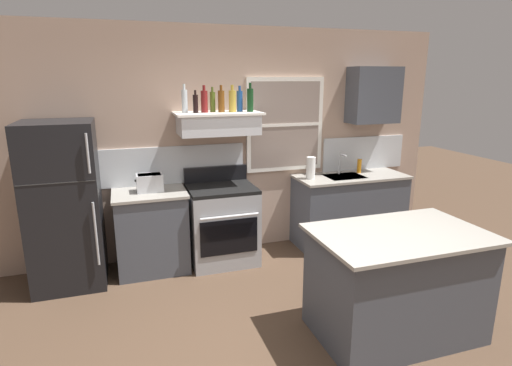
{
  "coord_description": "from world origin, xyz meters",
  "views": [
    {
      "loc": [
        -1.29,
        -2.6,
        2.13
      ],
      "look_at": [
        -0.05,
        1.2,
        1.1
      ],
      "focal_mm": 29.08,
      "sensor_mm": 36.0,
      "label": 1
    }
  ],
  "objects_px": {
    "toaster": "(150,182)",
    "bottle_clear_tall": "(185,101)",
    "paper_towel_roll": "(311,168)",
    "bottle_champagne_gold_foil": "(232,101)",
    "bottle_amber_wine": "(221,101)",
    "bottle_red_label_wine": "(204,101)",
    "refrigerator": "(64,205)",
    "bottle_blue_liqueur": "(240,101)",
    "bottle_dark_green_wine": "(250,100)",
    "kitchen_island": "(396,283)",
    "bottle_olive_oil_square": "(213,101)",
    "dish_soap_bottle": "(359,166)",
    "bottle_balsamic_dark": "(196,103)",
    "stove_range": "(222,224)"
  },
  "relations": [
    {
      "from": "toaster",
      "to": "bottle_clear_tall",
      "type": "bearing_deg",
      "value": 10.17
    },
    {
      "from": "bottle_clear_tall",
      "to": "paper_towel_roll",
      "type": "bearing_deg",
      "value": -3.79
    },
    {
      "from": "bottle_champagne_gold_foil",
      "to": "bottle_clear_tall",
      "type": "bearing_deg",
      "value": 172.64
    },
    {
      "from": "toaster",
      "to": "bottle_amber_wine",
      "type": "relative_size",
      "value": 1.01
    },
    {
      "from": "toaster",
      "to": "bottle_red_label_wine",
      "type": "xyz_separation_m",
      "value": [
        0.64,
        0.04,
        0.86
      ]
    },
    {
      "from": "refrigerator",
      "to": "paper_towel_roll",
      "type": "bearing_deg",
      "value": 1.24
    },
    {
      "from": "refrigerator",
      "to": "bottle_blue_liqueur",
      "type": "xyz_separation_m",
      "value": [
        1.91,
        0.12,
        1.01
      ]
    },
    {
      "from": "bottle_clear_tall",
      "to": "bottle_dark_green_wine",
      "type": "bearing_deg",
      "value": -7.73
    },
    {
      "from": "paper_towel_roll",
      "to": "kitchen_island",
      "type": "bearing_deg",
      "value": -92.77
    },
    {
      "from": "refrigerator",
      "to": "bottle_champagne_gold_foil",
      "type": "xyz_separation_m",
      "value": [
        1.81,
        0.09,
        1.01
      ]
    },
    {
      "from": "bottle_amber_wine",
      "to": "paper_towel_roll",
      "type": "height_order",
      "value": "bottle_amber_wine"
    },
    {
      "from": "bottle_olive_oil_square",
      "to": "bottle_blue_liqueur",
      "type": "distance_m",
      "value": 0.3
    },
    {
      "from": "dish_soap_bottle",
      "to": "bottle_dark_green_wine",
      "type": "bearing_deg",
      "value": -176.29
    },
    {
      "from": "bottle_blue_liqueur",
      "to": "refrigerator",
      "type": "bearing_deg",
      "value": -176.3
    },
    {
      "from": "paper_towel_roll",
      "to": "dish_soap_bottle",
      "type": "height_order",
      "value": "paper_towel_roll"
    },
    {
      "from": "dish_soap_bottle",
      "to": "bottle_red_label_wine",
      "type": "bearing_deg",
      "value": -179.02
    },
    {
      "from": "bottle_dark_green_wine",
      "to": "bottle_champagne_gold_foil",
      "type": "bearing_deg",
      "value": 171.29
    },
    {
      "from": "bottle_amber_wine",
      "to": "dish_soap_bottle",
      "type": "relative_size",
      "value": 1.64
    },
    {
      "from": "bottle_olive_oil_square",
      "to": "dish_soap_bottle",
      "type": "xyz_separation_m",
      "value": [
        1.92,
        -0.02,
        -0.86
      ]
    },
    {
      "from": "bottle_red_label_wine",
      "to": "bottle_balsamic_dark",
      "type": "bearing_deg",
      "value": -160.68
    },
    {
      "from": "bottle_red_label_wine",
      "to": "bottle_olive_oil_square",
      "type": "relative_size",
      "value": 1.07
    },
    {
      "from": "paper_towel_roll",
      "to": "refrigerator",
      "type": "bearing_deg",
      "value": -178.76
    },
    {
      "from": "bottle_clear_tall",
      "to": "bottle_dark_green_wine",
      "type": "height_order",
      "value": "bottle_dark_green_wine"
    },
    {
      "from": "bottle_red_label_wine",
      "to": "refrigerator",
      "type": "bearing_deg",
      "value": -175.22
    },
    {
      "from": "bottle_balsamic_dark",
      "to": "bottle_olive_oil_square",
      "type": "relative_size",
      "value": 0.89
    },
    {
      "from": "bottle_champagne_gold_foil",
      "to": "dish_soap_bottle",
      "type": "distance_m",
      "value": 1.93
    },
    {
      "from": "bottle_amber_wine",
      "to": "bottle_dark_green_wine",
      "type": "xyz_separation_m",
      "value": [
        0.32,
        -0.05,
        0.01
      ]
    },
    {
      "from": "bottle_amber_wine",
      "to": "bottle_blue_liqueur",
      "type": "height_order",
      "value": "bottle_amber_wine"
    },
    {
      "from": "bottle_olive_oil_square",
      "to": "paper_towel_roll",
      "type": "bearing_deg",
      "value": -5.69
    },
    {
      "from": "bottle_amber_wine",
      "to": "bottle_blue_liqueur",
      "type": "bearing_deg",
      "value": 2.74
    },
    {
      "from": "bottle_clear_tall",
      "to": "bottle_olive_oil_square",
      "type": "bearing_deg",
      "value": 3.36
    },
    {
      "from": "dish_soap_bottle",
      "to": "bottle_blue_liqueur",
      "type": "bearing_deg",
      "value": -178.69
    },
    {
      "from": "refrigerator",
      "to": "bottle_red_label_wine",
      "type": "distance_m",
      "value": 1.82
    },
    {
      "from": "bottle_champagne_gold_foil",
      "to": "refrigerator",
      "type": "bearing_deg",
      "value": -177.09
    },
    {
      "from": "toaster",
      "to": "kitchen_island",
      "type": "relative_size",
      "value": 0.21
    },
    {
      "from": "bottle_balsamic_dark",
      "to": "bottle_olive_oil_square",
      "type": "xyz_separation_m",
      "value": [
        0.21,
        0.09,
        0.01
      ]
    },
    {
      "from": "toaster",
      "to": "bottle_balsamic_dark",
      "type": "relative_size",
      "value": 1.22
    },
    {
      "from": "bottle_blue_liqueur",
      "to": "kitchen_island",
      "type": "height_order",
      "value": "bottle_blue_liqueur"
    },
    {
      "from": "stove_range",
      "to": "bottle_champagne_gold_foil",
      "type": "xyz_separation_m",
      "value": [
        0.16,
        0.07,
        1.4
      ]
    },
    {
      "from": "bottle_red_label_wine",
      "to": "bottle_olive_oil_square",
      "type": "distance_m",
      "value": 0.12
    },
    {
      "from": "bottle_red_label_wine",
      "to": "bottle_dark_green_wine",
      "type": "distance_m",
      "value": 0.51
    },
    {
      "from": "stove_range",
      "to": "bottle_amber_wine",
      "type": "xyz_separation_m",
      "value": [
        0.04,
        0.09,
        1.4
      ]
    },
    {
      "from": "bottle_red_label_wine",
      "to": "bottle_blue_liqueur",
      "type": "xyz_separation_m",
      "value": [
        0.4,
        -0.0,
        -0.0
      ]
    },
    {
      "from": "bottle_balsamic_dark",
      "to": "bottle_amber_wine",
      "type": "xyz_separation_m",
      "value": [
        0.29,
        0.02,
        0.02
      ]
    },
    {
      "from": "toaster",
      "to": "bottle_red_label_wine",
      "type": "bearing_deg",
      "value": 3.9
    },
    {
      "from": "kitchen_island",
      "to": "paper_towel_roll",
      "type": "bearing_deg",
      "value": 87.23
    },
    {
      "from": "refrigerator",
      "to": "bottle_balsamic_dark",
      "type": "height_order",
      "value": "bottle_balsamic_dark"
    },
    {
      "from": "stove_range",
      "to": "bottle_olive_oil_square",
      "type": "xyz_separation_m",
      "value": [
        -0.04,
        0.15,
        1.4
      ]
    },
    {
      "from": "bottle_amber_wine",
      "to": "bottle_champagne_gold_foil",
      "type": "relative_size",
      "value": 1.0
    },
    {
      "from": "toaster",
      "to": "bottle_dark_green_wine",
      "type": "distance_m",
      "value": 1.44
    }
  ]
}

